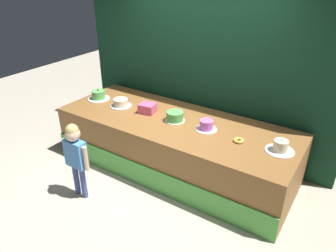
{
  "coord_description": "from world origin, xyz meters",
  "views": [
    {
      "loc": [
        2.09,
        -2.72,
        2.73
      ],
      "look_at": [
        0.05,
        0.38,
        0.8
      ],
      "focal_mm": 33.77,
      "sensor_mm": 36.0,
      "label": 1
    }
  ],
  "objects": [
    {
      "name": "stage_platform",
      "position": [
        0.0,
        0.64,
        0.38
      ],
      "size": [
        3.42,
        1.3,
        0.76
      ],
      "color": "brown",
      "rests_on": "ground_plane"
    },
    {
      "name": "cake_center",
      "position": [
        0.0,
        0.63,
        0.83
      ],
      "size": [
        0.28,
        0.28,
        0.18
      ],
      "color": "silver",
      "rests_on": "stage_platform"
    },
    {
      "name": "cake_left",
      "position": [
        -0.97,
        0.61,
        0.82
      ],
      "size": [
        0.33,
        0.33,
        0.12
      ],
      "color": "silver",
      "rests_on": "stage_platform"
    },
    {
      "name": "pink_box",
      "position": [
        -0.48,
        0.64,
        0.83
      ],
      "size": [
        0.26,
        0.23,
        0.14
      ],
      "primitive_type": "cube",
      "rotation": [
        0.0,
        0.0,
        0.18
      ],
      "color": "#E35586",
      "rests_on": "stage_platform"
    },
    {
      "name": "cake_far_left",
      "position": [
        -1.45,
        0.63,
        0.83
      ],
      "size": [
        0.35,
        0.35,
        0.17
      ],
      "color": "white",
      "rests_on": "stage_platform"
    },
    {
      "name": "child_figure",
      "position": [
        -0.67,
        -0.6,
        0.68
      ],
      "size": [
        0.4,
        0.19,
        1.05
      ],
      "color": "#3F4C8C",
      "rests_on": "ground_plane"
    },
    {
      "name": "cake_right",
      "position": [
        0.48,
        0.64,
        0.82
      ],
      "size": [
        0.29,
        0.29,
        0.14
      ],
      "color": "white",
      "rests_on": "stage_platform"
    },
    {
      "name": "cake_far_right",
      "position": [
        1.45,
        0.63,
        0.82
      ],
      "size": [
        0.34,
        0.34,
        0.18
      ],
      "color": "silver",
      "rests_on": "stage_platform"
    },
    {
      "name": "curtain_backdrop",
      "position": [
        0.0,
        1.38,
        1.32
      ],
      "size": [
        4.17,
        0.08,
        2.63
      ],
      "primitive_type": "cube",
      "color": "#113823",
      "rests_on": "ground_plane"
    },
    {
      "name": "ground_plane",
      "position": [
        0.0,
        0.0,
        0.0
      ],
      "size": [
        12.0,
        12.0,
        0.0
      ],
      "primitive_type": "plane",
      "color": "#BCB29E"
    },
    {
      "name": "donut",
      "position": [
        0.97,
        0.57,
        0.78
      ],
      "size": [
        0.13,
        0.13,
        0.04
      ],
      "primitive_type": "torus",
      "color": "#F2BF4C",
      "rests_on": "stage_platform"
    }
  ]
}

